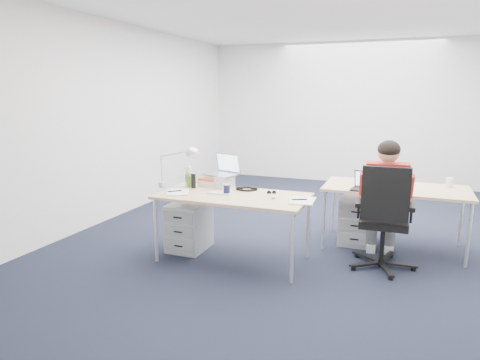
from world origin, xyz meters
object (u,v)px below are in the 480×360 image
(desk_far, at_px, (395,191))
(cordless_phone, at_px, (193,181))
(drawer_pedestal_near, at_px, (189,226))
(silver_laptop, at_px, (220,171))
(desk_near, at_px, (233,199))
(book_stack, at_px, (209,182))
(seated_person, at_px, (384,202))
(wireless_keyboard, at_px, (219,193))
(far_cup, at_px, (450,183))
(office_chair, at_px, (382,239))
(computer_mouse, at_px, (274,197))
(sunglasses, at_px, (271,193))
(drawer_pedestal_far, at_px, (357,220))
(bear_figurine, at_px, (189,180))
(can_koozie, at_px, (227,189))
(desk_lamp, at_px, (173,166))
(headphones, at_px, (247,188))
(dark_laptop, at_px, (366,181))
(water_bottle, at_px, (188,175))

(desk_far, bearing_deg, cordless_phone, -157.42)
(drawer_pedestal_near, bearing_deg, silver_laptop, 37.19)
(desk_near, xyz_separation_m, book_stack, (-0.43, 0.30, 0.09))
(seated_person, distance_m, wireless_keyboard, 1.76)
(book_stack, bearing_deg, far_cup, 19.70)
(office_chair, bearing_deg, book_stack, 179.35)
(computer_mouse, xyz_separation_m, sunglasses, (-0.08, 0.20, -0.00))
(drawer_pedestal_far, bearing_deg, bear_figurine, -153.97)
(office_chair, xyz_separation_m, silver_laptop, (-1.83, 0.01, 0.60))
(can_koozie, distance_m, desk_lamp, 0.70)
(headphones, height_order, sunglasses, headphones)
(desk_far, height_order, far_cup, far_cup)
(drawer_pedestal_near, xyz_separation_m, desk_lamp, (-0.15, -0.07, 0.71))
(can_koozie, bearing_deg, desk_far, 31.27)
(desk_near, bearing_deg, office_chair, 12.61)
(office_chair, relative_size, dark_laptop, 3.67)
(desk_lamp, bearing_deg, far_cup, 14.16)
(desk_near, distance_m, dark_laptop, 1.50)
(water_bottle, xyz_separation_m, bear_figurine, (0.04, -0.05, -0.05))
(office_chair, distance_m, desk_lamp, 2.39)
(seated_person, height_order, headphones, seated_person)
(office_chair, distance_m, water_bottle, 2.25)
(desk_far, height_order, drawer_pedestal_far, desk_far)
(seated_person, relative_size, water_bottle, 5.06)
(wireless_keyboard, distance_m, far_cup, 2.65)
(drawer_pedestal_far, bearing_deg, drawer_pedestal_near, -152.43)
(desk_near, xyz_separation_m, drawer_pedestal_far, (1.20, 1.06, -0.41))
(desk_near, height_order, can_koozie, can_koozie)
(can_koozie, height_order, sunglasses, can_koozie)
(drawer_pedestal_near, relative_size, cordless_phone, 3.34)
(headphones, relative_size, book_stack, 1.14)
(drawer_pedestal_near, bearing_deg, cordless_phone, 13.80)
(drawer_pedestal_near, height_order, wireless_keyboard, wireless_keyboard)
(drawer_pedestal_far, relative_size, can_koozie, 4.91)
(sunglasses, xyz_separation_m, dark_laptop, (0.93, 0.53, 0.10))
(cordless_phone, relative_size, far_cup, 1.49)
(far_cup, bearing_deg, water_bottle, -160.29)
(bear_figurine, distance_m, cordless_phone, 0.08)
(seated_person, distance_m, dark_laptop, 0.34)
(office_chair, height_order, sunglasses, office_chair)
(silver_laptop, xyz_separation_m, far_cup, (2.49, 0.89, -0.13))
(computer_mouse, relative_size, sunglasses, 0.82)
(headphones, relative_size, dark_laptop, 0.82)
(seated_person, xyz_separation_m, desk_lamp, (-2.26, -0.48, 0.32))
(can_koozie, xyz_separation_m, book_stack, (-0.35, 0.30, -0.01))
(cordless_phone, distance_m, far_cup, 2.94)
(desk_near, distance_m, far_cup, 2.52)
(can_koozie, bearing_deg, bear_figurine, 162.65)
(headphones, bearing_deg, seated_person, -3.95)
(wireless_keyboard, height_order, water_bottle, water_bottle)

